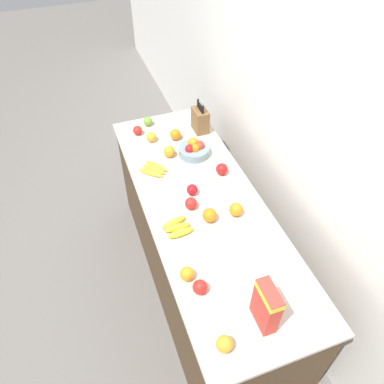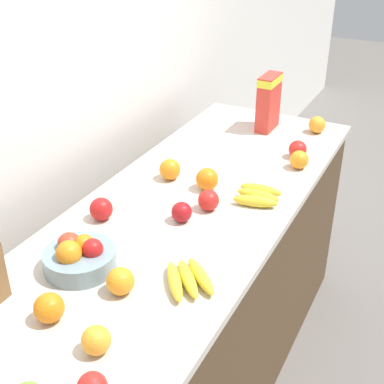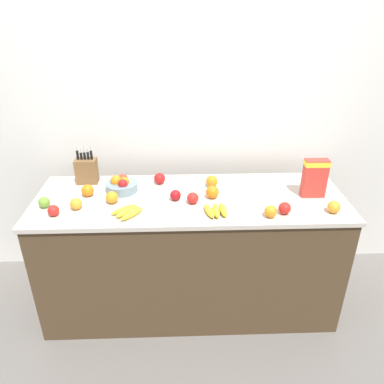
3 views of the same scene
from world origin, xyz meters
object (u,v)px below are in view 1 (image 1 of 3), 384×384
(cereal_box, at_px, (267,305))
(apple_by_knife_block, at_px, (138,130))
(apple_rear, at_px, (222,169))
(knife_block, at_px, (200,120))
(orange_mid_left, at_px, (210,215))
(fruit_bowl, at_px, (194,149))
(banana_bunch_right, at_px, (153,169))
(apple_front, at_px, (200,287))
(apple_leftmost, at_px, (148,121))
(orange_near_bowl, at_px, (225,344))
(banana_bunch_left, at_px, (177,227))
(apple_middle, at_px, (192,190))
(orange_front_center, at_px, (151,137))
(orange_mid_right, at_px, (175,135))
(orange_by_cereal, at_px, (187,274))
(orange_front_left, at_px, (236,210))
(orange_front_right, at_px, (169,152))
(apple_rightmost, at_px, (191,203))

(cereal_box, distance_m, apple_by_knife_block, 1.71)
(cereal_box, distance_m, apple_rear, 1.08)
(knife_block, xyz_separation_m, orange_mid_left, (0.90, -0.28, -0.05))
(fruit_bowl, bearing_deg, apple_rear, 21.87)
(orange_mid_left, bearing_deg, banana_bunch_right, -159.92)
(apple_front, height_order, orange_mid_left, orange_mid_left)
(apple_leftmost, bearing_deg, apple_front, -5.07)
(apple_rear, relative_size, orange_near_bowl, 1.02)
(knife_block, height_order, orange_mid_left, knife_block)
(cereal_box, xyz_separation_m, fruit_bowl, (-1.32, 0.12, -0.10))
(fruit_bowl, height_order, banana_bunch_left, fruit_bowl)
(cereal_box, xyz_separation_m, apple_front, (-0.25, -0.23, -0.11))
(apple_middle, height_order, apple_by_knife_block, apple_middle)
(cereal_box, distance_m, orange_front_center, 1.59)
(orange_mid_right, distance_m, orange_by_cereal, 1.23)
(cereal_box, relative_size, banana_bunch_right, 1.24)
(apple_leftmost, distance_m, orange_by_cereal, 1.45)
(apple_front, bearing_deg, apple_rear, 150.05)
(apple_rear, xyz_separation_m, orange_near_bowl, (1.12, -0.46, -0.00))
(banana_bunch_right, height_order, orange_front_left, orange_front_left)
(apple_rear, relative_size, apple_front, 1.05)
(knife_block, relative_size, banana_bunch_left, 1.56)
(apple_front, height_order, orange_front_center, apple_front)
(apple_rear, bearing_deg, banana_bunch_right, -112.59)
(cereal_box, height_order, orange_front_center, cereal_box)
(apple_leftmost, xyz_separation_m, orange_mid_right, (0.25, 0.15, 0.00))
(apple_leftmost, relative_size, orange_near_bowl, 0.91)
(orange_front_left, xyz_separation_m, orange_front_center, (-0.90, -0.29, -0.00))
(orange_near_bowl, bearing_deg, banana_bunch_right, 178.92)
(apple_by_knife_block, xyz_separation_m, orange_front_right, (0.34, 0.15, 0.01))
(knife_block, relative_size, orange_near_bowl, 3.49)
(banana_bunch_right, distance_m, orange_front_right, 0.20)
(orange_mid_right, bearing_deg, apple_by_knife_block, -121.67)
(apple_middle, xyz_separation_m, orange_mid_right, (-0.60, 0.08, 0.00))
(banana_bunch_left, xyz_separation_m, apple_rightmost, (-0.14, 0.14, 0.02))
(apple_rear, xyz_separation_m, orange_front_left, (0.38, -0.07, 0.00))
(orange_mid_right, distance_m, orange_mid_left, 0.85)
(fruit_bowl, bearing_deg, orange_near_bowl, -14.44)
(apple_middle, relative_size, orange_front_left, 0.86)
(banana_bunch_left, distance_m, orange_near_bowl, 0.74)
(apple_front, bearing_deg, orange_front_center, 175.42)
(apple_middle, bearing_deg, apple_rightmost, -23.44)
(knife_block, height_order, orange_near_bowl, knife_block)
(orange_by_cereal, relative_size, orange_front_right, 0.95)
(orange_by_cereal, height_order, orange_front_right, orange_front_right)
(apple_rear, distance_m, orange_by_cereal, 0.86)
(apple_rear, relative_size, apple_leftmost, 1.12)
(fruit_bowl, xyz_separation_m, orange_by_cereal, (0.97, -0.39, -0.01))
(orange_mid_left, bearing_deg, knife_block, 162.81)
(orange_near_bowl, bearing_deg, fruit_bowl, 165.56)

